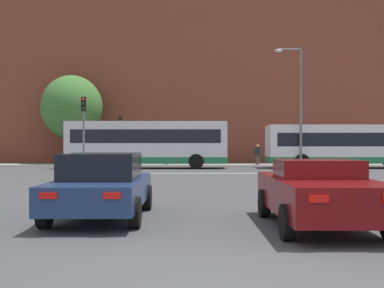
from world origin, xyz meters
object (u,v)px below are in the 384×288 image
at_px(car_saloon_left, 102,185).
at_px(pedestrian_waiting, 87,151).
at_px(bus_crossing_lead, 147,143).
at_px(traffic_light_far_left, 120,132).
at_px(bus_crossing_trailing, 347,145).
at_px(traffic_light_near_left, 84,122).
at_px(car_roadster_right, 319,193).
at_px(pedestrian_walking_west, 166,153).
at_px(street_lamp_junction, 297,96).
at_px(pedestrian_walking_east, 258,153).

relative_size(car_saloon_left, pedestrian_waiting, 2.45).
distance_m(bus_crossing_lead, traffic_light_far_left, 6.15).
distance_m(bus_crossing_lead, bus_crossing_trailing, 13.75).
distance_m(car_saloon_left, traffic_light_near_left, 16.83).
distance_m(bus_crossing_trailing, pedestrian_waiting, 19.99).
relative_size(car_roadster_right, traffic_light_far_left, 1.12).
height_order(car_roadster_right, bus_crossing_trailing, bus_crossing_trailing).
relative_size(traffic_light_far_left, pedestrian_walking_west, 2.42).
distance_m(street_lamp_junction, pedestrian_walking_west, 12.01).
height_order(car_roadster_right, pedestrian_walking_west, pedestrian_walking_west).
distance_m(pedestrian_walking_east, pedestrian_walking_west, 7.28).
height_order(street_lamp_junction, pedestrian_walking_east, street_lamp_junction).
bearing_deg(bus_crossing_trailing, pedestrian_walking_east, -132.57).
relative_size(bus_crossing_trailing, pedestrian_waiting, 6.09).
xyz_separation_m(car_saloon_left, traffic_light_far_left, (-3.84, 27.33, 1.88)).
bearing_deg(bus_crossing_lead, pedestrian_walking_east, 123.16).
relative_size(car_saloon_left, bus_crossing_trailing, 0.40).
xyz_separation_m(bus_crossing_lead, pedestrian_walking_east, (8.25, 5.39, -0.77)).
distance_m(traffic_light_far_left, pedestrian_walking_east, 11.08).
bearing_deg(pedestrian_waiting, street_lamp_junction, 68.95).
xyz_separation_m(car_roadster_right, pedestrian_walking_west, (-4.81, 28.71, 0.23)).
distance_m(bus_crossing_trailing, pedestrian_walking_east, 7.49).
bearing_deg(pedestrian_walking_west, street_lamp_junction, -81.51).
height_order(car_saloon_left, street_lamp_junction, street_lamp_junction).
bearing_deg(traffic_light_far_left, car_roadster_right, -73.41).
bearing_deg(pedestrian_waiting, car_roadster_right, 25.44).
xyz_separation_m(traffic_light_near_left, pedestrian_walking_east, (11.28, 11.11, -1.96)).
distance_m(car_saloon_left, car_roadster_right, 4.78).
bearing_deg(street_lamp_junction, traffic_light_far_left, 151.80).
height_order(traffic_light_far_left, pedestrian_walking_east, traffic_light_far_left).
relative_size(bus_crossing_trailing, street_lamp_junction, 1.37).
bearing_deg(street_lamp_junction, pedestrian_waiting, 154.68).
relative_size(traffic_light_near_left, street_lamp_junction, 0.54).
height_order(car_roadster_right, bus_crossing_lead, bus_crossing_lead).
height_order(car_roadster_right, pedestrian_walking_east, pedestrian_walking_east).
bearing_deg(car_roadster_right, traffic_light_far_left, 106.14).
height_order(traffic_light_far_left, traffic_light_near_left, traffic_light_near_left).
bearing_deg(traffic_light_far_left, bus_crossing_trailing, -17.25).
xyz_separation_m(car_saloon_left, pedestrian_walking_west, (-0.17, 27.57, 0.18)).
distance_m(car_saloon_left, street_lamp_junction, 22.72).
bearing_deg(car_saloon_left, traffic_light_far_left, 97.38).
distance_m(car_roadster_right, bus_crossing_lead, 23.76).
relative_size(pedestrian_waiting, pedestrian_walking_east, 1.12).
distance_m(car_roadster_right, traffic_light_far_left, 29.77).
relative_size(bus_crossing_lead, street_lamp_junction, 1.35).
xyz_separation_m(pedestrian_waiting, pedestrian_walking_east, (13.68, -0.56, -0.13)).
height_order(pedestrian_waiting, pedestrian_walking_east, pedestrian_waiting).
xyz_separation_m(car_roadster_right, bus_crossing_lead, (-5.79, 23.02, 1.00)).
xyz_separation_m(traffic_light_far_left, pedestrian_waiting, (-2.74, 0.50, -1.56)).
bearing_deg(traffic_light_far_left, traffic_light_near_left, -91.69).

